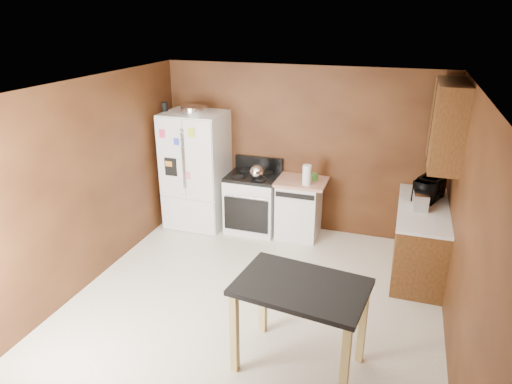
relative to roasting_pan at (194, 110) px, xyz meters
The scene contains 18 objects.
floor 3.03m from the roasting_pan, 50.31° to the right, with size 4.50×4.50×0.00m, color white.
ceiling 2.49m from the roasting_pan, 50.31° to the right, with size 4.50×4.50×0.00m, color white.
wall_back 1.69m from the roasting_pan, 14.73° to the left, with size 4.20×4.20×0.00m, color #5A3317.
wall_front 4.42m from the roasting_pan, 69.49° to the right, with size 4.20×4.20×0.00m, color #5A3317.
wall_left 2.02m from the roasting_pan, 107.07° to the right, with size 4.50×4.50×0.00m, color #5A3317.
wall_right 4.12m from the roasting_pan, 26.95° to the right, with size 4.50×4.50×0.00m, color #5A3317.
roasting_pan is the anchor object (origin of this frame).
pen_cup 0.46m from the roasting_pan, behind, with size 0.09×0.09×0.13m, color black.
kettle 1.31m from the roasting_pan, ahead, with size 0.21×0.21×0.21m, color silver.
paper_towel 1.92m from the roasting_pan, ahead, with size 0.13×0.13×0.29m, color white.
green_canister 2.04m from the roasting_pan, ahead, with size 0.09×0.09×0.10m, color green.
toaster 3.41m from the roasting_pan, ahead, with size 0.17×0.28×0.21m, color silver.
microwave 3.47m from the roasting_pan, ahead, with size 0.48×0.33×0.27m, color black.
refrigerator 0.95m from the roasting_pan, 135.39° to the left, with size 0.90×0.80×1.80m.
gas_range 1.65m from the roasting_pan, ahead, with size 0.76×0.68×1.10m.
dishwasher 2.14m from the roasting_pan, ahead, with size 0.78×0.63×0.89m.
right_cabinets 3.52m from the roasting_pan, ahead, with size 0.63×1.58×2.45m.
island 3.62m from the roasting_pan, 49.11° to the right, with size 1.26×0.92×0.91m.
Camera 1 is at (1.44, -4.21, 3.20)m, focal length 32.00 mm.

